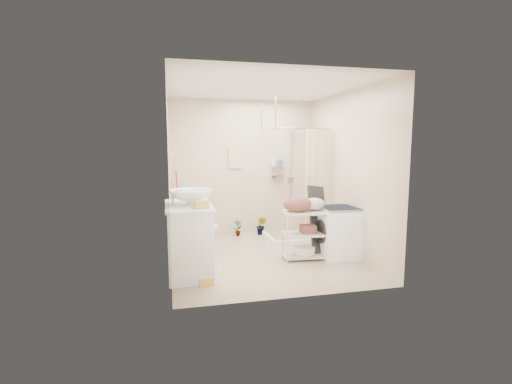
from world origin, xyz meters
TOP-DOWN VIEW (x-y plane):
  - floor at (0.00, 0.00)m, footprint 3.20×3.20m
  - ceiling at (0.00, 0.00)m, footprint 2.80×3.20m
  - wall_back at (0.00, 1.60)m, footprint 2.80×0.04m
  - wall_front at (0.00, -1.60)m, footprint 2.80×0.04m
  - wall_left at (-1.40, 0.00)m, footprint 0.04×3.20m
  - wall_right at (1.40, 0.00)m, footprint 0.04×3.20m
  - vanity at (-1.16, -0.50)m, footprint 0.62×1.09m
  - sink at (-1.12, -0.48)m, footprint 0.71×0.71m
  - counter_basket at (-1.01, -0.83)m, footprint 0.20×0.17m
  - floor_basket at (-0.98, -0.97)m, footprint 0.26×0.20m
  - toilet at (-1.04, 0.37)m, footprint 0.78×0.46m
  - mop at (-1.30, 1.46)m, footprint 0.16×0.16m
  - potted_plant_a at (-0.16, 1.38)m, footprint 0.20×0.17m
  - potted_plant_b at (0.31, 1.38)m, footprint 0.25×0.25m
  - hanging_towel at (-0.15, 1.58)m, footprint 0.28×0.03m
  - towel_ring at (-1.38, -0.20)m, footprint 0.04×0.22m
  - tp_holder at (-1.36, 0.05)m, footprint 0.08×0.12m
  - shower at (0.85, 1.05)m, footprint 1.10×1.10m
  - shampoo_bottle_a at (0.59, 1.53)m, footprint 0.10×0.10m
  - shampoo_bottle_b at (0.73, 1.52)m, footprint 0.10×0.10m
  - washing_machine at (1.14, -0.27)m, footprint 0.56×0.57m
  - laundry_rack at (0.60, -0.24)m, footprint 0.68×0.44m
  - ironing_board at (0.89, -0.06)m, footprint 0.33×0.19m

SIDE VIEW (x-z plane):
  - floor at x=0.00m, z-range 0.00..0.00m
  - floor_basket at x=-0.98m, z-range 0.00..0.13m
  - potted_plant_a at x=-0.16m, z-range 0.00..0.32m
  - potted_plant_b at x=0.31m, z-range 0.00..0.36m
  - toilet at x=-1.04m, z-range 0.00..0.79m
  - washing_machine at x=1.14m, z-range 0.00..0.79m
  - laundry_rack at x=0.60m, z-range 0.00..0.89m
  - vanity at x=-1.16m, z-range 0.00..0.96m
  - ironing_board at x=0.89m, z-range 0.00..1.13m
  - mop at x=-1.30m, z-range 0.00..1.28m
  - tp_holder at x=-1.36m, z-range 0.65..0.79m
  - counter_basket at x=-1.01m, z-range 0.96..1.05m
  - shower at x=0.85m, z-range 0.00..2.10m
  - sink at x=-1.12m, z-range 0.96..1.16m
  - wall_back at x=0.00m, z-range 0.00..2.60m
  - wall_front at x=0.00m, z-range 0.00..2.60m
  - wall_left at x=-1.40m, z-range 0.00..2.60m
  - wall_right at x=1.40m, z-range 0.00..2.60m
  - shampoo_bottle_b at x=0.73m, z-range 1.32..1.49m
  - shampoo_bottle_a at x=0.59m, z-range 1.32..1.56m
  - towel_ring at x=-1.38m, z-range 1.30..1.64m
  - hanging_towel at x=-0.15m, z-range 1.29..1.71m
  - ceiling at x=0.00m, z-range 2.58..2.62m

